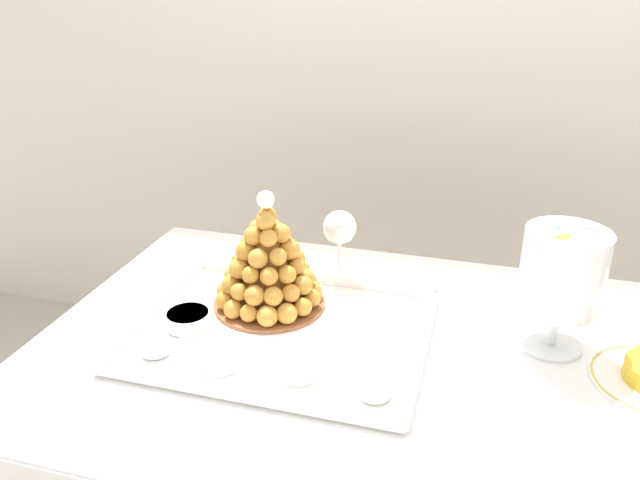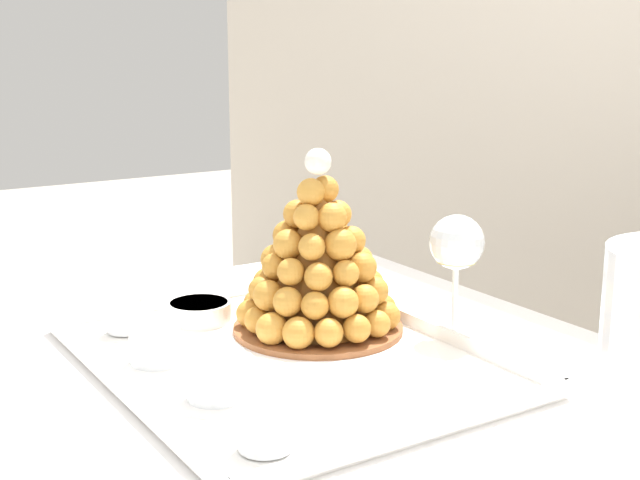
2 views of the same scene
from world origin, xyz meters
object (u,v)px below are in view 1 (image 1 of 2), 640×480
(serving_tray, at_px, (282,333))
(creme_brulee_ramekin, at_px, (188,318))
(macaron_goblet, at_px, (562,272))
(croquembouche, at_px, (268,264))
(dessert_cup_centre, at_px, (298,365))
(dessert_cup_left, at_px, (155,342))
(dessert_cup_mid_right, at_px, (375,383))
(wine_glass, at_px, (340,230))
(dessert_cup_mid_left, at_px, (220,357))

(serving_tray, relative_size, creme_brulee_ramekin, 6.11)
(serving_tray, xyz_separation_m, macaron_goblet, (0.49, 0.10, 0.15))
(croquembouche, height_order, dessert_cup_centre, croquembouche)
(dessert_cup_left, distance_m, creme_brulee_ramekin, 0.10)
(macaron_goblet, bearing_deg, dessert_cup_mid_right, -139.73)
(dessert_cup_left, xyz_separation_m, macaron_goblet, (0.68, 0.23, 0.12))
(serving_tray, bearing_deg, dessert_cup_left, -146.72)
(croquembouche, distance_m, macaron_goblet, 0.55)
(serving_tray, bearing_deg, wine_glass, 77.51)
(croquembouche, relative_size, dessert_cup_centre, 4.07)
(dessert_cup_centre, relative_size, wine_glass, 0.36)
(dessert_cup_mid_right, bearing_deg, serving_tray, 146.19)
(dessert_cup_centre, xyz_separation_m, macaron_goblet, (0.42, 0.23, 0.12))
(croquembouche, relative_size, dessert_cup_left, 5.03)
(wine_glass, bearing_deg, dessert_cup_centre, -86.73)
(dessert_cup_left, distance_m, macaron_goblet, 0.73)
(dessert_cup_left, distance_m, wine_glass, 0.45)
(croquembouche, distance_m, dessert_cup_mid_right, 0.36)
(dessert_cup_centre, relative_size, macaron_goblet, 0.24)
(macaron_goblet, xyz_separation_m, wine_glass, (-0.44, 0.13, -0.03))
(dessert_cup_mid_right, xyz_separation_m, creme_brulee_ramekin, (-0.39, 0.11, -0.01))
(creme_brulee_ramekin, bearing_deg, dessert_cup_left, -97.79)
(macaron_goblet, distance_m, wine_glass, 0.46)
(croquembouche, height_order, creme_brulee_ramekin, croquembouche)
(dessert_cup_left, xyz_separation_m, dessert_cup_centre, (0.27, 0.00, 0.00))
(dessert_cup_centre, xyz_separation_m, dessert_cup_mid_right, (0.13, -0.01, -0.00))
(dessert_cup_mid_left, bearing_deg, croquembouche, 88.43)
(serving_tray, bearing_deg, croquembouche, 123.39)
(croquembouche, distance_m, dessert_cup_centre, 0.26)
(serving_tray, height_order, macaron_goblet, macaron_goblet)
(dessert_cup_left, relative_size, dessert_cup_mid_right, 0.94)
(serving_tray, height_order, dessert_cup_mid_right, dessert_cup_mid_right)
(croquembouche, bearing_deg, creme_brulee_ramekin, -136.34)
(dessert_cup_mid_left, xyz_separation_m, creme_brulee_ramekin, (-0.12, 0.11, -0.01))
(serving_tray, distance_m, creme_brulee_ramekin, 0.18)
(macaron_goblet, bearing_deg, wine_glass, 163.13)
(dessert_cup_centre, height_order, dessert_cup_mid_right, dessert_cup_centre)
(dessert_cup_mid_right, relative_size, creme_brulee_ramekin, 0.59)
(creme_brulee_ramekin, bearing_deg, serving_tray, 8.68)
(croquembouche, height_order, dessert_cup_mid_left, croquembouche)
(dessert_cup_mid_left, bearing_deg, dessert_cup_mid_right, 0.28)
(creme_brulee_ramekin, distance_m, wine_glass, 0.36)
(macaron_goblet, height_order, wine_glass, macaron_goblet)
(dessert_cup_mid_left, height_order, macaron_goblet, macaron_goblet)
(dessert_cup_centre, distance_m, macaron_goblet, 0.49)
(dessert_cup_left, distance_m, dessert_cup_mid_left, 0.13)
(dessert_cup_mid_left, relative_size, creme_brulee_ramekin, 0.70)
(croquembouche, xyz_separation_m, dessert_cup_left, (-0.14, -0.22, -0.07))
(croquembouche, relative_size, creme_brulee_ramekin, 2.76)
(dessert_cup_centre, relative_size, creme_brulee_ramekin, 0.68)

